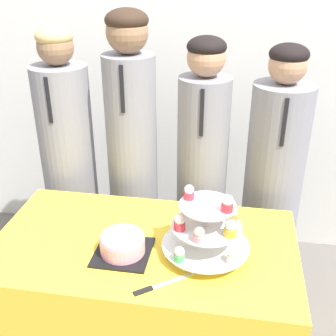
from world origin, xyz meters
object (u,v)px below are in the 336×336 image
round_cake (122,242)px  cupcake_stand (207,227)px  student_2 (201,182)px  student_3 (272,193)px  cake_knife (154,287)px  student_1 (133,166)px  student_0 (70,172)px

round_cake → cupcake_stand: bearing=9.2°
student_2 → cupcake_stand: bearing=-83.0°
round_cake → student_3: size_ratio=0.15×
cake_knife → student_1: (-0.28, 0.82, 0.05)m
cake_knife → round_cake: bearing=96.3°
cake_knife → student_0: (-0.63, 0.82, -0.02)m
cake_knife → student_1: 0.87m
cake_knife → student_2: student_2 is taller
student_1 → student_0: bearing=180.0°
student_2 → student_3: bearing=0.0°
round_cake → student_2: bearing=69.7°
student_3 → round_cake: bearing=-132.6°
student_0 → student_1: 0.36m
student_0 → student_3: (1.07, -0.00, -0.02)m
student_2 → student_3: student_2 is taller
cake_knife → cupcake_stand: size_ratio=0.59×
cake_knife → cupcake_stand: bearing=17.0°
student_3 → cake_knife: bearing=-118.5°
round_cake → student_1: size_ratio=0.14×
student_2 → student_3: (0.36, 0.00, -0.03)m
round_cake → cake_knife: round_cake is taller
student_1 → student_3: 0.73m
student_2 → round_cake: bearing=-110.3°
student_0 → student_2: 0.72m
cake_knife → student_0: bearing=90.7°
cupcake_stand → student_0: (-0.79, 0.60, -0.14)m
round_cake → cake_knife: bearing=-46.8°
round_cake → student_1: student_1 is taller
cupcake_stand → student_3: bearing=64.6°
round_cake → cupcake_stand: size_ratio=0.64×
student_0 → student_2: size_ratio=1.02×
student_3 → cupcake_stand: bearing=-115.4°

